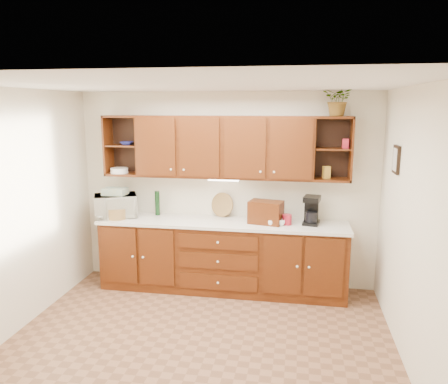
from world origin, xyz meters
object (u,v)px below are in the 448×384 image
at_px(microwave, 116,206).
at_px(bread_box, 266,212).
at_px(potted_plant, 339,99).
at_px(coffee_maker, 312,210).

bearing_deg(microwave, bread_box, -24.88).
relative_size(microwave, bread_box, 1.32).
distance_m(microwave, potted_plant, 3.19).
xyz_separation_m(microwave, potted_plant, (2.86, 0.09, 1.40)).
relative_size(bread_box, potted_plant, 1.04).
bearing_deg(potted_plant, coffee_maker, -177.35).
distance_m(bread_box, potted_plant, 1.64).
height_order(microwave, coffee_maker, coffee_maker).
xyz_separation_m(bread_box, coffee_maker, (0.57, 0.08, 0.03)).
relative_size(microwave, coffee_maker, 1.51).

